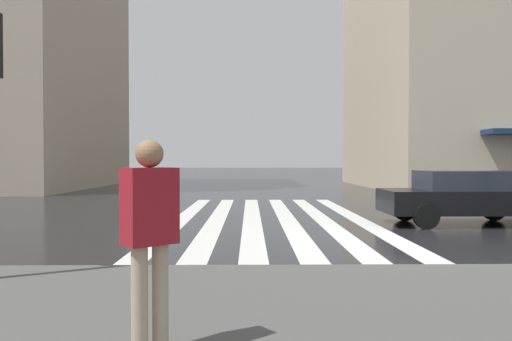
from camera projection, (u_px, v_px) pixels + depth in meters
The scene contains 4 objects.
ground_plane at pixel (391, 240), 10.05m from camera, with size 220.00×220.00×0.00m, color black.
zebra_crossing at pixel (269, 218), 14.02m from camera, with size 13.00×5.50×0.01m.
car_black at pixel (464, 196), 12.56m from camera, with size 1.85×4.10×1.41m.
pedestrian_by_billboard at pixel (150, 228), 3.77m from camera, with size 0.44×0.46×1.68m.
Camera 1 is at (-9.98, 2.94, 1.66)m, focal length 33.78 mm.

